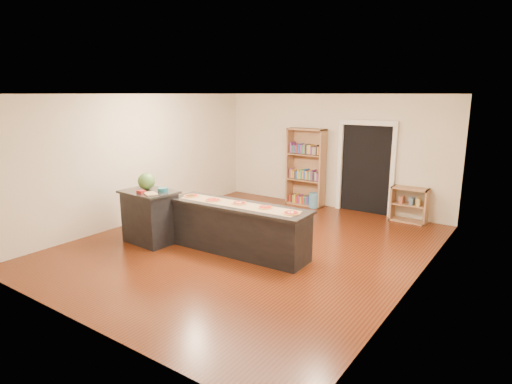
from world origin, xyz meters
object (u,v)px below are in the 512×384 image
Objects in this scene: side_counter at (150,216)px; low_shelf at (409,205)px; kitchen_island at (238,228)px; bookshelf at (306,167)px; watermelon at (146,181)px; waste_bin at (314,200)px.

low_shelf is at bearing 52.39° from side_counter.
kitchen_island is 1.38× the size of bookshelf.
low_shelf is (2.62, 0.01, -0.59)m from bookshelf.
kitchen_island is at bearing 13.94° from watermelon.
bookshelf reaches higher than kitchen_island.
watermelon is (-0.12, 0.06, 0.66)m from side_counter.
kitchen_island is 3.47× the size of low_shelf.
side_counter is 3.16× the size of watermelon.
watermelon is (-1.21, -4.14, 0.19)m from bookshelf.
bookshelf is 4.31m from watermelon.
bookshelf is 2.51× the size of low_shelf.
waste_bin is 1.16× the size of watermelon.
bookshelf reaches higher than side_counter.
kitchen_island reaches higher than waste_bin.
side_counter is 4.34m from waste_bin.
side_counter reaches higher than kitchen_island.
low_shelf is at bearing 3.03° from waste_bin.
bookshelf reaches higher than watermelon.
waste_bin is at bearing 69.11° from watermelon.
bookshelf is 0.86m from waste_bin.
kitchen_island is at bearing -118.32° from low_shelf.
side_counter is at bearing -104.48° from bookshelf.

